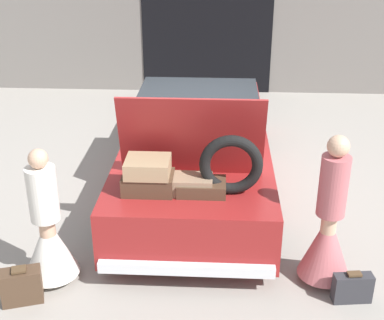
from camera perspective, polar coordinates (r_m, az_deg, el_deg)
name	(u,v)px	position (r m, az deg, el deg)	size (l,w,h in m)	color
ground_plane	(197,184)	(7.93, 0.53, -2.57)	(40.00, 40.00, 0.00)	gray
garage_wall_back	(207,28)	(11.87, 1.61, 13.86)	(12.00, 0.14, 2.80)	slate
car	(197,146)	(7.65, 0.53, 1.46)	(1.99, 4.94, 1.85)	maroon
person_left	(48,235)	(5.92, -15.09, -7.74)	(0.59, 0.59, 1.54)	tan
person_right	(328,232)	(5.83, 14.28, -7.41)	(0.56, 0.56, 1.70)	tan
suitcase_beside_left_person	(21,286)	(5.87, -17.73, -12.67)	(0.45, 0.31, 0.40)	#473323
suitcase_beside_right_person	(352,288)	(5.87, 16.73, -12.93)	(0.41, 0.19, 0.35)	#2D2D33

